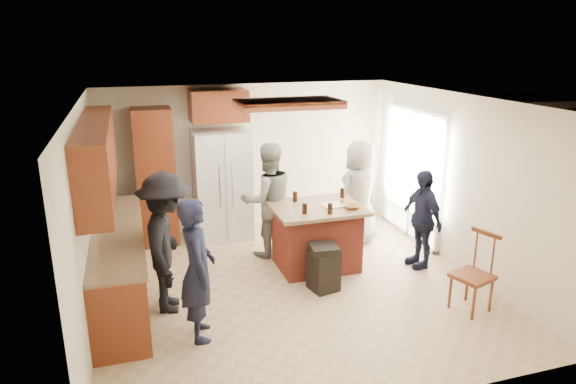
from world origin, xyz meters
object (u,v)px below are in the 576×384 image
object	(u,v)px
person_behind_left	(268,200)
kitchen_island	(316,236)
person_counter	(167,243)
spindle_chair	(473,276)
person_behind_right	(360,192)
refrigerator	(222,185)
person_side_right	(422,219)
trash_bin	(324,267)
person_front_left	(198,270)

from	to	relation	value
person_behind_left	kitchen_island	world-z (taller)	person_behind_left
person_counter	kitchen_island	size ratio (longest dim) A/B	1.36
person_counter	spindle_chair	world-z (taller)	person_counter
person_behind_left	person_behind_right	bearing A→B (deg)	177.06
spindle_chair	refrigerator	bearing A→B (deg)	126.44
person_side_right	spindle_chair	distance (m)	1.36
person_behind_right	person_counter	world-z (taller)	person_counter
trash_bin	person_counter	bearing A→B (deg)	177.05
kitchen_island	spindle_chair	distance (m)	2.23
person_behind_left	trash_bin	xyz separation A→B (m)	(0.39, -1.35, -0.56)
person_side_right	person_counter	size ratio (longest dim) A/B	0.84
person_behind_right	person_counter	xyz separation A→B (m)	(-3.13, -1.29, 0.02)
person_behind_right	refrigerator	distance (m)	2.26
person_front_left	person_behind_left	size ratio (longest dim) A/B	0.92
person_front_left	trash_bin	bearing A→B (deg)	-66.99
person_behind_left	kitchen_island	distance (m)	0.93
person_behind_right	person_counter	size ratio (longest dim) A/B	0.98
person_counter	spindle_chair	size ratio (longest dim) A/B	1.75
spindle_chair	person_front_left	bearing A→B (deg)	172.91
person_behind_left	person_counter	bearing A→B (deg)	33.56
person_behind_left	trash_bin	bearing A→B (deg)	101.57
person_behind_right	kitchen_island	size ratio (longest dim) A/B	1.33
person_side_right	spindle_chair	size ratio (longest dim) A/B	1.46
person_side_right	trash_bin	bearing A→B (deg)	-82.50
kitchen_island	spindle_chair	bearing A→B (deg)	-51.36
person_front_left	person_side_right	size ratio (longest dim) A/B	1.12
kitchen_island	refrigerator	bearing A→B (deg)	123.90
trash_bin	spindle_chair	bearing A→B (deg)	-33.67
refrigerator	trash_bin	world-z (taller)	refrigerator
person_front_left	spindle_chair	bearing A→B (deg)	-94.06
person_behind_right	spindle_chair	size ratio (longest dim) A/B	1.71
refrigerator	trash_bin	distance (m)	2.55
person_behind_right	trash_bin	size ratio (longest dim) A/B	2.70
person_side_right	trash_bin	xyz separation A→B (m)	(-1.62, -0.29, -0.41)
person_behind_right	trash_bin	distance (m)	1.88
person_behind_right	refrigerator	xyz separation A→B (m)	(-2.06, 0.92, 0.05)
person_front_left	person_side_right	distance (m)	3.47
person_side_right	trash_bin	world-z (taller)	person_side_right
person_front_left	person_counter	size ratio (longest dim) A/B	0.93
person_front_left	refrigerator	world-z (taller)	refrigerator
trash_bin	refrigerator	bearing A→B (deg)	111.66
person_side_right	kitchen_island	size ratio (longest dim) A/B	1.14
person_behind_left	trash_bin	distance (m)	1.51
person_behind_right	kitchen_island	world-z (taller)	person_behind_right
trash_bin	person_behind_right	bearing A→B (deg)	50.50
spindle_chair	kitchen_island	bearing A→B (deg)	128.64
kitchen_island	trash_bin	distance (m)	0.74
person_front_left	person_behind_left	world-z (taller)	person_behind_left
person_behind_left	person_behind_right	world-z (taller)	person_behind_left
refrigerator	kitchen_island	bearing A→B (deg)	-56.10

